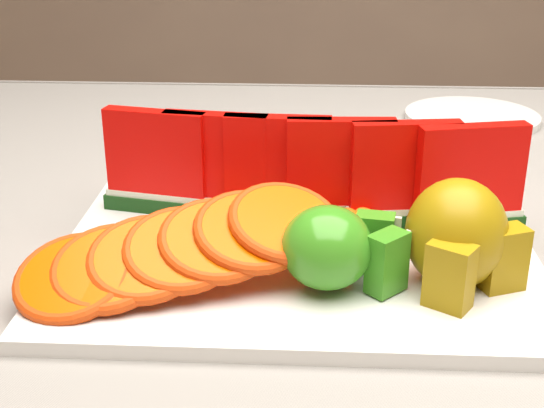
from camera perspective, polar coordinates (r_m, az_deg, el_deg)
table at (r=0.79m, az=8.14°, el=-7.84°), size 1.40×0.90×0.75m
tablecloth at (r=0.76m, az=8.40°, el=-3.78°), size 1.53×1.03×0.20m
platter at (r=0.64m, az=1.88°, el=-3.94°), size 0.40×0.30×0.01m
apple_cluster at (r=0.57m, az=4.87°, el=-3.33°), size 0.11×0.09×0.06m
pear_cluster at (r=0.59m, az=13.87°, el=-2.48°), size 0.10×0.10×0.09m
side_plate at (r=1.07m, az=14.80°, el=6.36°), size 0.18×0.18×0.01m
fork at (r=0.92m, az=-3.97°, el=4.12°), size 0.03×0.20×0.00m
watermelon_row at (r=0.68m, az=2.76°, el=2.35°), size 0.39×0.07×0.10m
orange_fan_front at (r=0.58m, az=-6.81°, el=-3.37°), size 0.27×0.16×0.07m
orange_fan_back at (r=0.75m, az=1.60°, el=2.37°), size 0.28×0.10×0.04m
tangerine_segments at (r=0.66m, az=1.14°, el=-1.69°), size 0.17×0.07×0.03m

